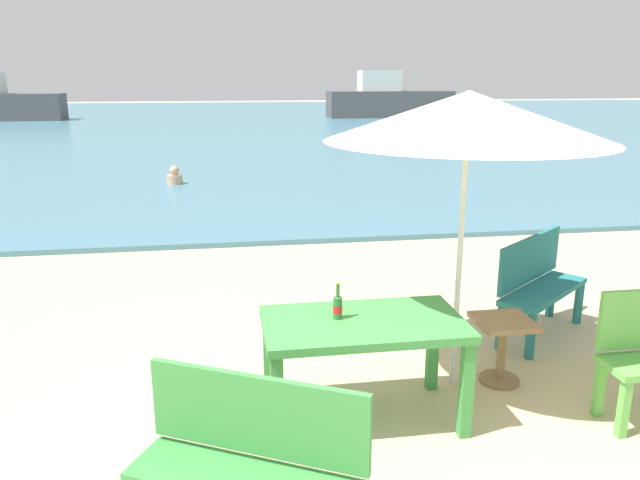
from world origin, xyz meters
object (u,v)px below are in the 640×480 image
(bench_teal_center, at_px, (538,280))
(boat_sailboat, at_px, (388,100))
(patio_umbrella, at_px, (468,117))
(swimmer_person, at_px, (175,177))
(side_table_wood, at_px, (502,341))
(beer_bottle_amber, at_px, (338,306))
(bench_green_right, at_px, (250,458))
(picnic_table_green, at_px, (363,335))

(bench_teal_center, xyz_separation_m, boat_sailboat, (6.86, 30.56, 0.49))
(patio_umbrella, relative_size, boat_sailboat, 0.32)
(boat_sailboat, bearing_deg, swimmer_person, -116.36)
(side_table_wood, relative_size, swimmer_person, 1.32)
(beer_bottle_amber, bearing_deg, bench_teal_center, 28.38)
(swimmer_person, xyz_separation_m, boat_sailboat, (10.79, 21.77, 0.79))
(bench_green_right, bearing_deg, beer_bottle_amber, 60.87)
(beer_bottle_amber, relative_size, patio_umbrella, 0.12)
(side_table_wood, bearing_deg, beer_bottle_amber, -167.84)
(bench_teal_center, height_order, bench_green_right, same)
(boat_sailboat, bearing_deg, picnic_table_green, -105.52)
(bench_teal_center, relative_size, swimmer_person, 2.84)
(patio_umbrella, height_order, boat_sailboat, boat_sailboat)
(beer_bottle_amber, bearing_deg, swimmer_person, 100.26)
(side_table_wood, height_order, boat_sailboat, boat_sailboat)
(swimmer_person, bearing_deg, patio_umbrella, -73.68)
(bench_teal_center, bearing_deg, side_table_wood, -130.89)
(picnic_table_green, relative_size, boat_sailboat, 0.19)
(swimmer_person, distance_m, boat_sailboat, 24.31)
(beer_bottle_amber, relative_size, bench_teal_center, 0.23)
(patio_umbrella, xyz_separation_m, bench_teal_center, (1.12, 0.82, -1.58))
(beer_bottle_amber, bearing_deg, bench_green_right, -119.13)
(bench_green_right, bearing_deg, bench_teal_center, 40.10)
(bench_teal_center, distance_m, boat_sailboat, 31.32)
(bench_teal_center, relative_size, boat_sailboat, 0.16)
(bench_teal_center, height_order, swimmer_person, bench_teal_center)
(patio_umbrella, bearing_deg, side_table_wood, -5.37)
(bench_green_right, xyz_separation_m, boat_sailboat, (9.67, 32.93, 0.49))
(picnic_table_green, height_order, bench_green_right, bench_green_right)
(side_table_wood, height_order, bench_teal_center, bench_teal_center)
(bench_green_right, height_order, swimmer_person, bench_green_right)
(patio_umbrella, distance_m, swimmer_person, 10.18)
(bench_teal_center, distance_m, bench_green_right, 3.68)
(beer_bottle_amber, bearing_deg, boat_sailboat, 74.17)
(side_table_wood, bearing_deg, patio_umbrella, 174.63)
(bench_teal_center, bearing_deg, swimmer_person, 114.13)
(patio_umbrella, distance_m, side_table_wood, 1.81)
(bench_green_right, height_order, boat_sailboat, boat_sailboat)
(picnic_table_green, height_order, patio_umbrella, patio_umbrella)
(patio_umbrella, bearing_deg, beer_bottle_amber, -161.55)
(swimmer_person, bearing_deg, picnic_table_green, -78.84)
(picnic_table_green, xyz_separation_m, bench_teal_center, (1.96, 1.21, -0.11))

